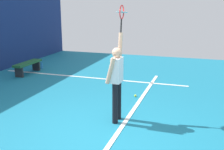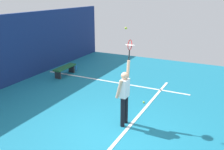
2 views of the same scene
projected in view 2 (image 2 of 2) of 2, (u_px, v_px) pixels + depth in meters
The scene contains 9 objects.
ground_plane at pixel (112, 134), 7.32m from camera, with size 18.00×18.00×0.00m, color teal.
court_baseline at pixel (121, 136), 7.20m from camera, with size 10.00×0.10×0.01m, color white.
court_sideline at pixel (111, 82), 11.55m from camera, with size 0.10×7.00×0.01m, color white.
tennis_player at pixel (124, 94), 7.55m from camera, with size 0.57×0.31×1.99m.
tennis_racket at pixel (130, 46), 7.40m from camera, with size 0.35×0.27×0.62m.
tennis_ball at pixel (126, 28), 7.18m from camera, with size 0.07×0.07×0.07m, color #CCE033.
court_bench at pixel (65, 69), 12.36m from camera, with size 1.40×0.36×0.45m.
water_bottle at pixel (76, 68), 13.24m from camera, with size 0.07×0.07×0.24m, color #338CD8.
spare_ball at pixel (144, 102), 9.36m from camera, with size 0.07×0.07×0.07m, color #CCE033.
Camera 2 is at (-5.76, -2.87, 3.90)m, focal length 40.82 mm.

